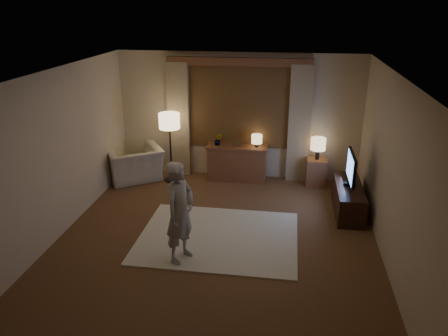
% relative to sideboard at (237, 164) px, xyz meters
% --- Properties ---
extents(room, '(5.04, 5.54, 2.64)m').
position_rel_sideboard_xyz_m(room, '(-0.01, -2.00, 0.98)').
color(room, brown).
rests_on(room, ground).
extents(rug, '(2.50, 2.00, 0.02)m').
position_rel_sideboard_xyz_m(rug, '(0.01, -2.46, -0.34)').
color(rug, white).
rests_on(rug, floor).
extents(sideboard, '(1.20, 0.40, 0.70)m').
position_rel_sideboard_xyz_m(sideboard, '(0.00, 0.00, 0.00)').
color(sideboard, brown).
rests_on(sideboard, floor).
extents(picture_frame, '(0.16, 0.02, 0.20)m').
position_rel_sideboard_xyz_m(picture_frame, '(0.00, 0.00, 0.45)').
color(picture_frame, brown).
rests_on(picture_frame, sideboard).
extents(plant, '(0.17, 0.13, 0.30)m').
position_rel_sideboard_xyz_m(plant, '(-0.40, 0.00, 0.50)').
color(plant, '#999999').
rests_on(plant, sideboard).
extents(table_lamp_sideboard, '(0.22, 0.22, 0.30)m').
position_rel_sideboard_xyz_m(table_lamp_sideboard, '(0.40, 0.00, 0.55)').
color(table_lamp_sideboard, black).
rests_on(table_lamp_sideboard, sideboard).
extents(floor_lamp, '(0.42, 0.42, 1.45)m').
position_rel_sideboard_xyz_m(floor_lamp, '(-1.34, -0.28, 0.86)').
color(floor_lamp, black).
rests_on(floor_lamp, floor).
extents(armchair, '(1.42, 1.38, 0.70)m').
position_rel_sideboard_xyz_m(armchair, '(-2.13, -0.33, -0.00)').
color(armchair, beige).
rests_on(armchair, floor).
extents(side_table, '(0.40, 0.40, 0.56)m').
position_rel_sideboard_xyz_m(side_table, '(1.63, -0.05, -0.07)').
color(side_table, brown).
rests_on(side_table, floor).
extents(table_lamp_side, '(0.30, 0.30, 0.44)m').
position_rel_sideboard_xyz_m(table_lamp_side, '(1.63, -0.05, 0.52)').
color(table_lamp_side, black).
rests_on(table_lamp_side, side_table).
extents(tv_stand, '(0.45, 1.40, 0.50)m').
position_rel_sideboard_xyz_m(tv_stand, '(2.14, -1.19, -0.10)').
color(tv_stand, black).
rests_on(tv_stand, floor).
extents(tv, '(0.20, 0.83, 0.60)m').
position_rel_sideboard_xyz_m(tv, '(2.14, -1.19, 0.48)').
color(tv, black).
rests_on(tv, tv_stand).
extents(person, '(0.53, 0.64, 1.50)m').
position_rel_sideboard_xyz_m(person, '(-0.42, -3.16, 0.42)').
color(person, '#A49E97').
rests_on(person, rug).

